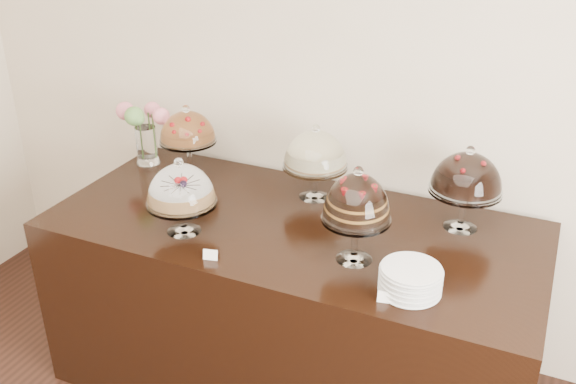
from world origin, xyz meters
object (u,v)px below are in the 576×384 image
at_px(cake_stand_cheesecake, 315,153).
at_px(plate_stack, 410,280).
at_px(cake_stand_fruit_tart, 187,130).
at_px(cake_stand_dark_choco, 467,176).
at_px(display_counter, 292,305).
at_px(cake_stand_sugar_sponge, 181,188).
at_px(cake_stand_choco_layer, 357,202).
at_px(flower_vase, 144,127).

bearing_deg(cake_stand_cheesecake, plate_stack, -43.38).
bearing_deg(cake_stand_fruit_tart, cake_stand_dark_choco, 0.27).
distance_m(cake_stand_dark_choco, cake_stand_fruit_tart, 1.39).
distance_m(display_counter, cake_stand_dark_choco, 1.02).
bearing_deg(cake_stand_fruit_tart, display_counter, -20.90).
distance_m(cake_stand_sugar_sponge, cake_stand_cheesecake, 0.67).
bearing_deg(cake_stand_fruit_tart, plate_stack, -23.40).
height_order(cake_stand_choco_layer, cake_stand_dark_choco, cake_stand_choco_layer).
relative_size(display_counter, cake_stand_cheesecake, 5.91).
bearing_deg(display_counter, plate_stack, -26.15).
xyz_separation_m(cake_stand_cheesecake, flower_vase, (-0.98, 0.00, -0.03)).
xyz_separation_m(display_counter, cake_stand_sugar_sponge, (-0.41, -0.25, 0.66)).
xyz_separation_m(cake_stand_choco_layer, cake_stand_dark_choco, (0.34, 0.44, -0.01)).
xyz_separation_m(cake_stand_choco_layer, cake_stand_fruit_tart, (-1.05, 0.44, -0.02)).
distance_m(cake_stand_dark_choco, flower_vase, 1.68).
distance_m(cake_stand_fruit_tart, flower_vase, 0.29).
xyz_separation_m(display_counter, plate_stack, (0.61, -0.30, 0.50)).
relative_size(display_counter, cake_stand_fruit_tart, 5.85).
distance_m(display_counter, cake_stand_cheesecake, 0.74).
xyz_separation_m(display_counter, cake_stand_cheesecake, (-0.01, 0.29, 0.68)).
bearing_deg(cake_stand_dark_choco, plate_stack, -97.99).
distance_m(cake_stand_choco_layer, cake_stand_fruit_tart, 1.13).
relative_size(cake_stand_sugar_sponge, cake_stand_dark_choco, 0.90).
distance_m(cake_stand_dark_choco, plate_stack, 0.61).
distance_m(display_counter, cake_stand_fruit_tart, 1.02).
bearing_deg(plate_stack, cake_stand_sugar_sponge, 177.46).
xyz_separation_m(cake_stand_sugar_sponge, plate_stack, (1.02, -0.05, -0.15)).
distance_m(flower_vase, plate_stack, 1.71).
relative_size(cake_stand_sugar_sponge, plate_stack, 1.52).
height_order(cake_stand_cheesecake, plate_stack, cake_stand_cheesecake).
bearing_deg(cake_stand_choco_layer, cake_stand_cheesecake, 128.14).
xyz_separation_m(display_counter, cake_stand_choco_layer, (0.35, -0.17, 0.71)).
height_order(display_counter, cake_stand_dark_choco, cake_stand_dark_choco).
height_order(cake_stand_cheesecake, flower_vase, cake_stand_cheesecake).
bearing_deg(cake_stand_sugar_sponge, cake_stand_dark_choco, 25.69).
distance_m(display_counter, plate_stack, 0.85).
bearing_deg(cake_stand_dark_choco, cake_stand_fruit_tart, -179.73).
distance_m(cake_stand_cheesecake, cake_stand_dark_choco, 0.70).
height_order(display_counter, plate_stack, plate_stack).
height_order(cake_stand_sugar_sponge, flower_vase, cake_stand_sugar_sponge).
relative_size(cake_stand_sugar_sponge, flower_vase, 1.01).
height_order(cake_stand_cheesecake, cake_stand_dark_choco, cake_stand_dark_choco).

